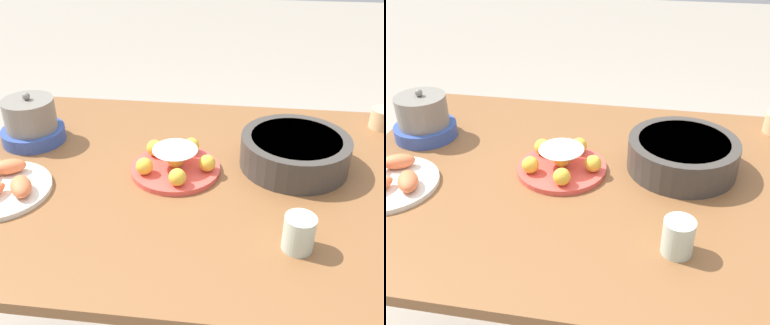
% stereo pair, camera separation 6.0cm
% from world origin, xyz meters
% --- Properties ---
extents(dining_table, '(1.47, 1.02, 0.70)m').
position_xyz_m(dining_table, '(0.00, 0.00, 0.62)').
color(dining_table, brown).
rests_on(dining_table, ground_plane).
extents(cake_plate, '(0.26, 0.26, 0.08)m').
position_xyz_m(cake_plate, '(-0.10, 0.02, 0.73)').
color(cake_plate, '#E04C42').
rests_on(cake_plate, dining_table).
extents(serving_bowl, '(0.32, 0.32, 0.10)m').
position_xyz_m(serving_bowl, '(0.25, 0.09, 0.75)').
color(serving_bowl, '#3D3833').
rests_on(serving_bowl, dining_table).
extents(cup_near, '(0.07, 0.07, 0.09)m').
position_xyz_m(cup_near, '(0.23, -0.27, 0.75)').
color(cup_near, beige).
rests_on(cup_near, dining_table).
extents(cup_far, '(0.09, 0.09, 0.07)m').
position_xyz_m(cup_far, '(0.57, 0.39, 0.74)').
color(cup_far, '#DBB27F').
rests_on(cup_far, dining_table).
extents(warming_pot, '(0.20, 0.20, 0.17)m').
position_xyz_m(warming_pot, '(-0.59, 0.15, 0.77)').
color(warming_pot, '#334C99').
rests_on(warming_pot, dining_table).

